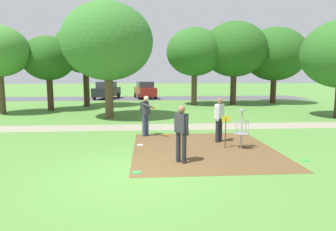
{
  "coord_description": "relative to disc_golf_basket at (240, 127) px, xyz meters",
  "views": [
    {
      "loc": [
        0.31,
        -7.45,
        2.6
      ],
      "look_at": [
        1.15,
        4.0,
        1.0
      ],
      "focal_mm": 31.46,
      "sensor_mm": 36.0,
      "label": 1
    }
  ],
  "objects": [
    {
      "name": "tree_far_left",
      "position": [
        4.24,
        15.11,
        3.96
      ],
      "size": [
        5.48,
        5.48,
        7.06
      ],
      "color": "#422D1E",
      "rests_on": "ground"
    },
    {
      "name": "tree_near_right",
      "position": [
        -10.25,
        11.92,
        2.98
      ],
      "size": [
        3.68,
        3.68,
        5.33
      ],
      "color": "#422D1E",
      "rests_on": "ground"
    },
    {
      "name": "tree_mid_center",
      "position": [
        -5.52,
        7.86,
        3.75
      ],
      "size": [
        5.33,
        5.33,
        6.78
      ],
      "color": "brown",
      "rests_on": "ground"
    },
    {
      "name": "ground_plane",
      "position": [
        -3.58,
        -2.53,
        -0.75
      ],
      "size": [
        160.0,
        160.0,
        0.0
      ],
      "primitive_type": "plane",
      "color": "#518438"
    },
    {
      "name": "parking_lot_strip",
      "position": [
        -3.58,
        22.68,
        -0.75
      ],
      "size": [
        36.0,
        6.0,
        0.01
      ],
      "primitive_type": "cube",
      "color": "#4C4C51",
      "rests_on": "ground"
    },
    {
      "name": "frisbee_near_basket",
      "position": [
        -2.43,
        2.41,
        -0.74
      ],
      "size": [
        0.22,
        0.22,
        0.02
      ],
      "primitive_type": "cylinder",
      "color": "orange",
      "rests_on": "ground"
    },
    {
      "name": "tree_far_center",
      "position": [
        0.79,
        14.98,
        3.71
      ],
      "size": [
        4.73,
        4.73,
        6.49
      ],
      "color": "brown",
      "rests_on": "ground"
    },
    {
      "name": "player_throwing",
      "position": [
        -3.32,
        2.38,
        0.23
      ],
      "size": [
        0.75,
        1.0,
        1.71
      ],
      "color": "#384260",
      "rests_on": "ground"
    },
    {
      "name": "parked_car_leftmost",
      "position": [
        -7.57,
        22.24,
        0.17
      ],
      "size": [
        2.69,
        4.5,
        1.84
      ],
      "color": "black",
      "rests_on": "ground"
    },
    {
      "name": "parked_car_center_left",
      "position": [
        -3.44,
        22.5,
        0.17
      ],
      "size": [
        2.55,
        4.46,
        1.84
      ],
      "color": "maroon",
      "rests_on": "ground"
    },
    {
      "name": "tree_mid_right",
      "position": [
        -8.16,
        14.47,
        3.94
      ],
      "size": [
        4.78,
        4.78,
        6.74
      ],
      "color": "#422D1E",
      "rests_on": "ground"
    },
    {
      "name": "frisbee_by_tee",
      "position": [
        -3.55,
        -2.39,
        -0.74
      ],
      "size": [
        0.24,
        0.24,
        0.02
      ],
      "primitive_type": "cylinder",
      "color": "green",
      "rests_on": "ground"
    },
    {
      "name": "player_waiting_left",
      "position": [
        -0.48,
        1.07,
        0.21
      ],
      "size": [
        0.45,
        0.45,
        1.71
      ],
      "color": "#232328",
      "rests_on": "ground"
    },
    {
      "name": "tree_far_right",
      "position": [
        8.25,
        16.11,
        3.65
      ],
      "size": [
        5.57,
        5.57,
        6.79
      ],
      "color": "#422D1E",
      "rests_on": "ground"
    },
    {
      "name": "disc_golf_basket",
      "position": [
        0.0,
        0.0,
        0.0
      ],
      "size": [
        0.98,
        0.58,
        1.39
      ],
      "color": "#9E9EA3",
      "rests_on": "ground"
    },
    {
      "name": "gravel_path",
      "position": [
        -3.58,
        4.49,
        -0.75
      ],
      "size": [
        40.0,
        1.75,
        0.0
      ],
      "primitive_type": "cube",
      "color": "gray",
      "rests_on": "ground"
    },
    {
      "name": "frisbee_far_left",
      "position": [
        1.51,
        -1.63,
        -0.74
      ],
      "size": [
        0.22,
        0.22,
        0.02
      ],
      "primitive_type": "cylinder",
      "color": "green",
      "rests_on": "ground"
    },
    {
      "name": "frisbee_mid_grass",
      "position": [
        -3.53,
        0.72,
        -0.74
      ],
      "size": [
        0.23,
        0.23,
        0.02
      ],
      "primitive_type": "cylinder",
      "color": "white",
      "rests_on": "ground"
    },
    {
      "name": "dirt_tee_pad",
      "position": [
        -1.29,
        -0.04,
        -0.75
      ],
      "size": [
        4.91,
        5.49,
        0.01
      ],
      "primitive_type": "cube",
      "color": "brown",
      "rests_on": "ground"
    },
    {
      "name": "player_foreground_watching",
      "position": [
        -2.26,
        -1.55,
        0.21
      ],
      "size": [
        0.45,
        0.45,
        1.71
      ],
      "color": "#232328",
      "rests_on": "ground"
    }
  ]
}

